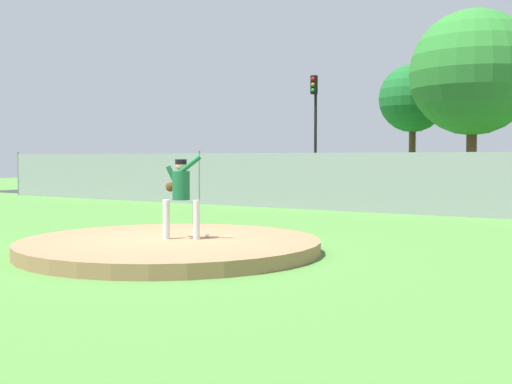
{
  "coord_description": "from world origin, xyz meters",
  "views": [
    {
      "loc": [
        7.58,
        -8.99,
        1.74
      ],
      "look_at": [
        -0.15,
        3.16,
        0.96
      ],
      "focal_mm": 44.86,
      "sensor_mm": 36.0,
      "label": 1
    }
  ],
  "objects_px": {
    "baseball": "(207,236)",
    "traffic_light_near": "(315,114)",
    "parked_car_silver": "(493,184)",
    "traffic_cone_orange": "(256,195)",
    "parked_car_teal": "(392,182)",
    "pitcher_youth": "(181,190)",
    "parked_car_charcoal": "(193,177)"
  },
  "relations": [
    {
      "from": "pitcher_youth",
      "to": "traffic_cone_orange",
      "type": "distance_m",
      "value": 13.4
    },
    {
      "from": "parked_car_charcoal",
      "to": "parked_car_teal",
      "type": "height_order",
      "value": "parked_car_charcoal"
    },
    {
      "from": "traffic_light_near",
      "to": "parked_car_silver",
      "type": "bearing_deg",
      "value": -27.04
    },
    {
      "from": "parked_car_silver",
      "to": "traffic_cone_orange",
      "type": "relative_size",
      "value": 8.48
    },
    {
      "from": "parked_car_charcoal",
      "to": "traffic_light_near",
      "type": "xyz_separation_m",
      "value": [
        4.22,
        4.23,
        3.03
      ]
    },
    {
      "from": "baseball",
      "to": "parked_car_charcoal",
      "type": "height_order",
      "value": "parked_car_charcoal"
    },
    {
      "from": "traffic_light_near",
      "to": "pitcher_youth",
      "type": "bearing_deg",
      "value": -69.72
    },
    {
      "from": "pitcher_youth",
      "to": "parked_car_teal",
      "type": "distance_m",
      "value": 14.75
    },
    {
      "from": "parked_car_charcoal",
      "to": "traffic_light_near",
      "type": "height_order",
      "value": "traffic_light_near"
    },
    {
      "from": "pitcher_youth",
      "to": "traffic_cone_orange",
      "type": "height_order",
      "value": "pitcher_youth"
    },
    {
      "from": "baseball",
      "to": "parked_car_silver",
      "type": "bearing_deg",
      "value": 80.92
    },
    {
      "from": "pitcher_youth",
      "to": "baseball",
      "type": "distance_m",
      "value": 1.0
    },
    {
      "from": "parked_car_teal",
      "to": "baseball",
      "type": "bearing_deg",
      "value": -83.13
    },
    {
      "from": "pitcher_youth",
      "to": "traffic_light_near",
      "type": "distance_m",
      "value": 20.34
    },
    {
      "from": "parked_car_charcoal",
      "to": "traffic_light_near",
      "type": "bearing_deg",
      "value": 45.04
    },
    {
      "from": "parked_car_teal",
      "to": "traffic_light_near",
      "type": "distance_m",
      "value": 7.63
    },
    {
      "from": "pitcher_youth",
      "to": "parked_car_silver",
      "type": "distance_m",
      "value": 14.3
    },
    {
      "from": "parked_car_silver",
      "to": "parked_car_teal",
      "type": "distance_m",
      "value": 3.94
    },
    {
      "from": "parked_car_silver",
      "to": "parked_car_teal",
      "type": "relative_size",
      "value": 1.02
    },
    {
      "from": "parked_car_silver",
      "to": "parked_car_teal",
      "type": "xyz_separation_m",
      "value": [
        -3.9,
        0.59,
        -0.01
      ]
    },
    {
      "from": "parked_car_teal",
      "to": "traffic_light_near",
      "type": "xyz_separation_m",
      "value": [
        -5.56,
        4.24,
        3.05
      ]
    },
    {
      "from": "pitcher_youth",
      "to": "baseball",
      "type": "bearing_deg",
      "value": 56.04
    },
    {
      "from": "baseball",
      "to": "parked_car_teal",
      "type": "bearing_deg",
      "value": 96.87
    },
    {
      "from": "parked_car_teal",
      "to": "traffic_light_near",
      "type": "relative_size",
      "value": 0.8
    },
    {
      "from": "baseball",
      "to": "traffic_cone_orange",
      "type": "distance_m",
      "value": 13.12
    },
    {
      "from": "baseball",
      "to": "traffic_cone_orange",
      "type": "relative_size",
      "value": 0.13
    },
    {
      "from": "pitcher_youth",
      "to": "baseball",
      "type": "relative_size",
      "value": 20.92
    },
    {
      "from": "pitcher_youth",
      "to": "parked_car_charcoal",
      "type": "height_order",
      "value": "pitcher_youth"
    },
    {
      "from": "traffic_light_near",
      "to": "baseball",
      "type": "bearing_deg",
      "value": -68.53
    },
    {
      "from": "baseball",
      "to": "traffic_light_near",
      "type": "relative_size",
      "value": 0.01
    },
    {
      "from": "parked_car_silver",
      "to": "parked_car_charcoal",
      "type": "xyz_separation_m",
      "value": [
        -13.68,
        0.6,
        0.01
      ]
    },
    {
      "from": "baseball",
      "to": "parked_car_teal",
      "type": "distance_m",
      "value": 14.36
    }
  ]
}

